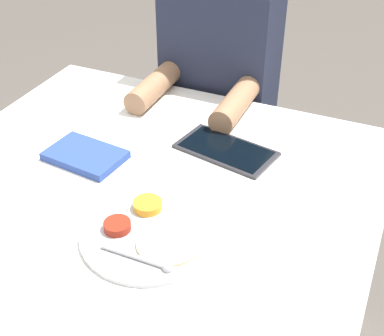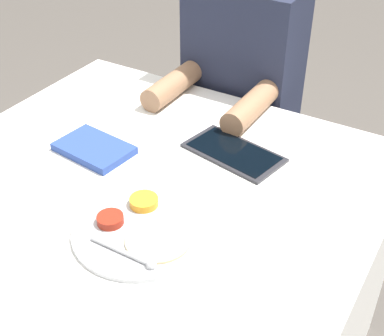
% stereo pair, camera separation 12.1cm
% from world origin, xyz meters
% --- Properties ---
extents(dining_table, '(1.08, 1.03, 0.73)m').
position_xyz_m(dining_table, '(0.00, 0.00, 0.36)').
color(dining_table, silver).
rests_on(dining_table, ground_plane).
extents(thali_tray, '(0.29, 0.29, 0.03)m').
position_xyz_m(thali_tray, '(0.10, -0.13, 0.74)').
color(thali_tray, '#B7BABF').
rests_on(thali_tray, dining_table).
extents(red_notebook, '(0.20, 0.15, 0.02)m').
position_xyz_m(red_notebook, '(-0.18, 0.06, 0.74)').
color(red_notebook, silver).
rests_on(red_notebook, dining_table).
extents(tablet_device, '(0.27, 0.18, 0.01)m').
position_xyz_m(tablet_device, '(0.13, 0.23, 0.73)').
color(tablet_device, '#28282D').
rests_on(tablet_device, dining_table).
extents(person_diner, '(0.35, 0.44, 1.21)m').
position_xyz_m(person_diner, '(-0.04, 0.63, 0.58)').
color(person_diner, black).
rests_on(person_diner, ground_plane).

